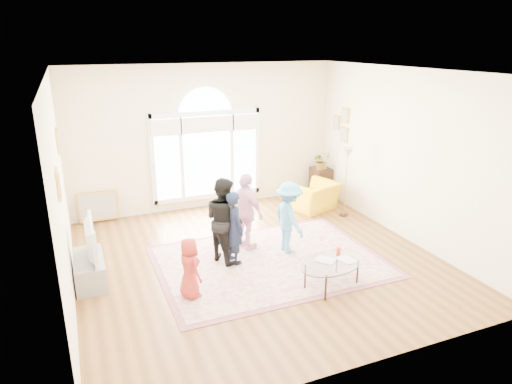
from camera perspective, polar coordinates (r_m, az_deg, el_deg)
name	(u,v)px	position (r m, az deg, el deg)	size (l,w,h in m)	color
ground	(258,260)	(8.07, 0.22, -8.45)	(6.00, 6.00, 0.00)	brown
room_shell	(209,140)	(10.09, -5.94, 6.42)	(6.00, 6.00, 6.00)	beige
area_rug	(269,261)	(7.99, 1.69, -8.66)	(3.60, 2.60, 0.02)	#C6B796
rug_border	(269,262)	(7.99, 1.69, -8.68)	(3.80, 2.80, 0.01)	#894C58
tv_console	(90,270)	(7.75, -20.08, -9.13)	(0.45, 1.00, 0.42)	gray
television	(86,240)	(7.54, -20.44, -5.65)	(0.17, 1.05, 0.61)	black
coffee_table	(332,263)	(7.17, 9.50, -8.76)	(1.32, 1.05, 0.54)	silver
armchair	(314,196)	(10.36, 7.25, -0.52)	(0.96, 0.84, 0.63)	yellow
side_cabinet	(321,182)	(11.32, 8.08, 1.29)	(0.40, 0.50, 0.70)	black
floor_lamp	(347,159)	(9.83, 11.33, 4.12)	(0.29, 0.29, 1.51)	black
plant_pedestal	(320,183)	(11.19, 8.02, 1.08)	(0.20, 0.20, 0.70)	white
potted_plant	(321,161)	(11.03, 8.15, 3.91)	(0.40, 0.34, 0.44)	#33722D
leaning_picture	(100,222)	(10.22, -18.91, -3.54)	(0.80, 0.05, 0.62)	tan
child_red	(190,268)	(6.83, -8.31, -9.38)	(0.46, 0.30, 0.93)	#A52C25
child_navy	(234,227)	(7.71, -2.75, -4.45)	(0.46, 0.30, 1.27)	#141D34
child_black	(224,220)	(7.77, -4.04, -3.46)	(0.72, 0.56, 1.48)	black
child_pink	(246,212)	(8.19, -1.23, -2.48)	(0.83, 0.35, 1.41)	#F6B3C7
child_blue	(289,217)	(8.11, 4.17, -3.18)	(0.84, 0.48, 1.30)	#4D9FC8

